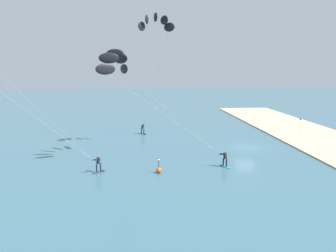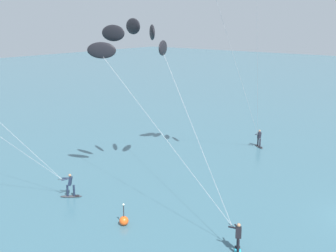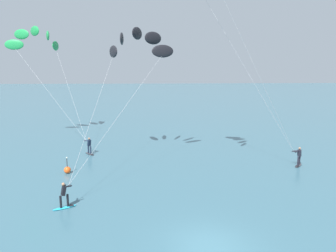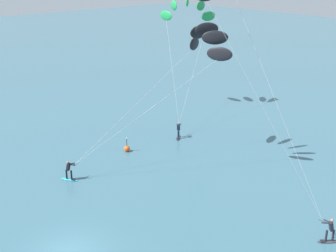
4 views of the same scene
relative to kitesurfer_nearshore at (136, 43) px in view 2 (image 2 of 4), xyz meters
name	(u,v)px [view 2 (image 2 of 4)]	position (x,y,z in m)	size (l,w,h in m)	color
kitesurfer_nearshore	(136,43)	(0.00, 0.00, 0.00)	(8.21, 13.53, 11.99)	#23ADD1
marker_buoy	(124,220)	(-5.54, -3.87, -9.99)	(0.56, 0.56, 1.38)	#EA5119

